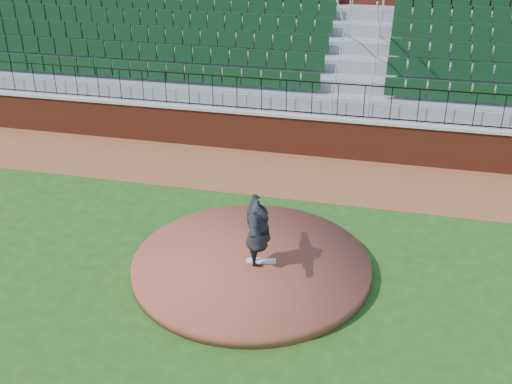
% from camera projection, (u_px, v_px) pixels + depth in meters
% --- Properties ---
extents(ground, '(90.00, 90.00, 0.00)m').
position_uv_depth(ground, '(239.00, 278.00, 12.77)').
color(ground, '#1E4814').
rests_on(ground, ground).
extents(warning_track, '(34.00, 3.20, 0.01)m').
position_uv_depth(warning_track, '(288.00, 174.00, 17.46)').
color(warning_track, brown).
rests_on(warning_track, ground).
extents(field_wall, '(34.00, 0.35, 1.20)m').
position_uv_depth(field_wall, '(298.00, 135.00, 18.59)').
color(field_wall, maroon).
rests_on(field_wall, ground).
extents(wall_cap, '(34.00, 0.45, 0.10)m').
position_uv_depth(wall_cap, '(299.00, 115.00, 18.30)').
color(wall_cap, '#B7B7B7').
rests_on(wall_cap, field_wall).
extents(wall_railing, '(34.00, 0.05, 1.00)m').
position_uv_depth(wall_railing, '(299.00, 97.00, 18.06)').
color(wall_railing, black).
rests_on(wall_railing, wall_cap).
extents(seating_stands, '(34.00, 5.10, 4.60)m').
position_uv_depth(seating_stands, '(314.00, 59.00, 20.21)').
color(seating_stands, gray).
rests_on(seating_stands, ground).
extents(concourse_wall, '(34.00, 0.50, 5.50)m').
position_uv_depth(concourse_wall, '(326.00, 29.00, 22.44)').
color(concourse_wall, maroon).
rests_on(concourse_wall, ground).
extents(pitchers_mound, '(5.10, 5.10, 0.25)m').
position_uv_depth(pitchers_mound, '(251.00, 265.00, 12.98)').
color(pitchers_mound, brown).
rests_on(pitchers_mound, ground).
extents(pitching_rubber, '(0.64, 0.26, 0.04)m').
position_uv_depth(pitching_rubber, '(261.00, 261.00, 12.86)').
color(pitching_rubber, white).
rests_on(pitching_rubber, pitchers_mound).
extents(pitcher, '(0.93, 1.96, 1.54)m').
position_uv_depth(pitcher, '(258.00, 233.00, 12.44)').
color(pitcher, black).
rests_on(pitcher, pitchers_mound).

